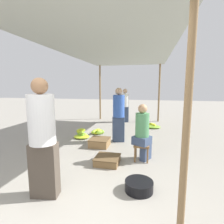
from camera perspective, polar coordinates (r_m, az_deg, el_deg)
canopy_post_front_right at (r=1.97m, az=23.30°, el=-1.66°), size 0.08×0.08×2.67m
canopy_post_back_left at (r=8.83m, az=-3.91°, el=6.29°), size 0.08×0.08×2.67m
canopy_post_back_right at (r=8.48m, az=15.12°, el=5.94°), size 0.08×0.08×2.67m
canopy_tarp at (r=5.39m, az=1.01°, el=19.48°), size 3.27×6.96×0.04m
vendor_foreground at (r=2.76m, az=-21.72°, el=-7.61°), size 0.43×0.43×1.78m
stool at (r=4.05m, az=9.66°, el=-11.25°), size 0.34×0.34×0.38m
vendor_seated at (r=3.95m, az=10.02°, el=-6.39°), size 0.46×0.46×1.28m
basin_black at (r=3.05m, az=8.80°, el=-22.74°), size 0.45×0.45×0.17m
banana_pile_left_0 at (r=5.79m, az=-9.89°, el=-7.35°), size 0.51×0.47×0.32m
banana_pile_left_1 at (r=6.21m, az=-4.68°, el=-6.45°), size 0.50×0.51×0.17m
banana_pile_right_0 at (r=5.65m, az=10.15°, el=-8.13°), size 0.51×0.44×0.17m
banana_pile_right_1 at (r=7.29m, az=13.10°, el=-4.45°), size 0.60×0.65×0.18m
crate_near at (r=3.91m, az=-1.53°, el=-15.41°), size 0.52×0.52×0.16m
crate_mid at (r=4.95m, az=-4.05°, el=-9.84°), size 0.53×0.53×0.22m
shopper_walking_mid at (r=8.13m, az=4.26°, el=2.34°), size 0.36×0.36×1.55m
shopper_walking_far at (r=5.21m, az=2.20°, el=-0.65°), size 0.38×0.38×1.62m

